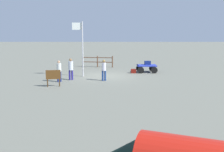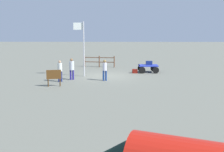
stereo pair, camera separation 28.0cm
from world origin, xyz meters
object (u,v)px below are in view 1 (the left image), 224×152
suitcase_navy (133,71)px  worker_trailing (104,69)px  flagpole (81,44)px  luggage_cart (146,67)px  worker_lead (71,67)px  worker_supervisor (59,70)px  signboard (53,76)px  suitcase_grey (148,63)px

suitcase_navy → worker_trailing: (2.58, 3.67, 0.76)m
suitcase_navy → flagpole: (4.51, 1.76, 2.55)m
luggage_cart → suitcase_navy: 1.33m
worker_lead → worker_supervisor: size_ratio=1.05×
signboard → suitcase_grey: bearing=-138.6°
suitcase_grey → suitcase_navy: size_ratio=1.26×
worker_lead → worker_trailing: (-2.62, 0.33, -0.07)m
suitcase_navy → worker_lead: 6.24m
flagpole → signboard: size_ratio=3.92×
luggage_cart → flagpole: bearing=20.9°
suitcase_grey → worker_trailing: (3.92, 4.28, 0.08)m
suitcase_navy → suitcase_grey: bearing=-155.8°
luggage_cart → worker_trailing: worker_trailing is taller
luggage_cart → worker_supervisor: worker_supervisor is taller
suitcase_grey → signboard: bearing=41.4°
suitcase_navy → luggage_cart: bearing=-160.6°
suitcase_navy → worker_supervisor: size_ratio=0.29×
worker_trailing → worker_supervisor: 3.42m
luggage_cart → flagpole: size_ratio=0.40×
worker_supervisor → flagpole: bearing=-121.2°
suitcase_grey → flagpole: 6.59m
flagpole → signboard: 4.83m
worker_lead → flagpole: size_ratio=0.37×
worker_supervisor → signboard: worker_supervisor is taller
luggage_cart → worker_supervisor: (7.19, 4.59, 0.46)m
suitcase_grey → flagpole: (5.86, 2.37, 1.86)m
luggage_cart → suitcase_grey: (-0.12, -0.17, 0.38)m
suitcase_navy → worker_lead: worker_lead is taller
worker_trailing → flagpole: bearing=-44.7°
worker_trailing → worker_supervisor: size_ratio=1.00×
worker_lead → flagpole: (-0.69, -1.58, 1.72)m
worker_trailing → flagpole: flagpole is taller
suitcase_grey → suitcase_navy: suitcase_grey is taller
signboard → worker_supervisor: bearing=-92.2°
worker_lead → worker_supervisor: (0.77, 0.82, -0.06)m
worker_lead → worker_supervisor: bearing=46.8°
worker_supervisor → flagpole: size_ratio=0.36×
worker_supervisor → worker_trailing: bearing=-171.8°
signboard → luggage_cart: bearing=-138.9°
suitcase_grey → worker_trailing: size_ratio=0.36×
worker_trailing → suitcase_navy: bearing=-125.1°
flagpole → suitcase_grey: bearing=-158.0°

